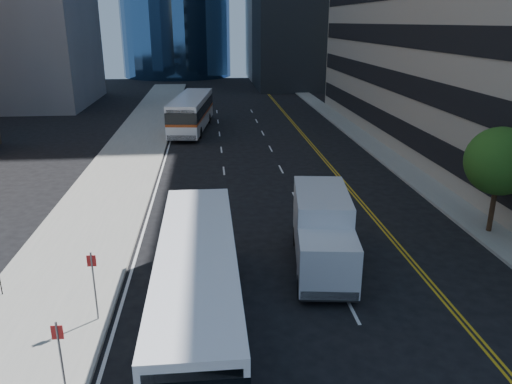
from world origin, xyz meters
TOP-DOWN VIEW (x-y plane):
  - ground at (0.00, 0.00)m, footprint 160.00×160.00m
  - sidewalk_west at (-10.50, 25.00)m, footprint 5.00×90.00m
  - sidewalk_east at (9.00, 25.00)m, footprint 2.00×90.00m
  - street_tree at (9.00, 8.00)m, footprint 3.20×3.20m
  - bus_front at (-4.94, 1.43)m, footprint 2.56×11.54m
  - bus_rear at (-6.03, 34.14)m, footprint 4.09×12.46m
  - box_truck at (0.11, 5.35)m, footprint 2.99×6.60m

SIDE VIEW (x-z plane):
  - ground at x=0.00m, z-range 0.00..0.00m
  - sidewalk_west at x=-10.50m, z-range 0.00..0.15m
  - sidewalk_east at x=9.00m, z-range 0.00..0.15m
  - box_truck at x=0.11m, z-range 0.09..3.13m
  - bus_front at x=-4.94m, z-range 0.14..3.11m
  - bus_rear at x=-6.03m, z-range 0.14..3.30m
  - street_tree at x=9.00m, z-range 1.09..6.19m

